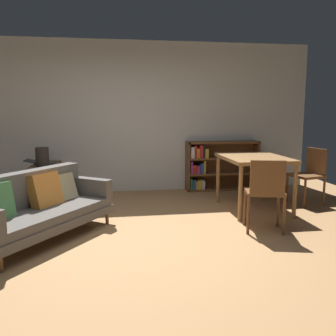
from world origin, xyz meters
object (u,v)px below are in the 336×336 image
bookshelf (216,165)px  media_console (45,185)px  fabric_couch (36,206)px  desk_speaker (42,157)px  open_laptop (42,162)px  dining_chair_near (310,172)px  dining_table (254,163)px  dining_chair_far (266,190)px

bookshelf → media_console: bearing=-168.7°
fabric_couch → media_console: bearing=95.7°
desk_speaker → open_laptop: bearing=101.7°
desk_speaker → dining_chair_near: (4.15, -0.44, -0.27)m
media_console → open_laptop: size_ratio=2.27×
dining_chair_near → bookshelf: bearing=132.7°
fabric_couch → dining_table: 3.08m
dining_table → dining_chair_far: size_ratio=1.25×
media_console → open_laptop: open_laptop is taller
media_console → dining_chair_near: dining_chair_near is taller
dining_table → dining_chair_far: bearing=-104.2°
media_console → open_laptop: (-0.07, 0.19, 0.33)m
media_console → desk_speaker: (0.01, -0.21, 0.47)m
dining_table → bookshelf: 1.52m
dining_table → dining_chair_near: size_ratio=1.28×
media_console → dining_table: size_ratio=0.96×
dining_table → bookshelf: bookshelf is taller
dining_chair_near → bookshelf: size_ratio=0.65×
media_console → dining_chair_far: 3.44m
desk_speaker → dining_chair_near: size_ratio=0.34×
media_console → dining_chair_near: size_ratio=1.23×
desk_speaker → dining_chair_near: bearing=-6.1°
open_laptop → bookshelf: size_ratio=0.35×
dining_table → bookshelf: (-0.13, 1.49, -0.26)m
media_console → fabric_couch: bearing=-84.3°
fabric_couch → dining_chair_near: dining_chair_near is taller
media_console → bookshelf: bookshelf is taller
media_console → open_laptop: bearing=111.2°
bookshelf → desk_speaker: bearing=-164.7°
desk_speaker → dining_chair_far: bearing=-30.1°
dining_chair_far → bookshelf: bookshelf is taller
dining_table → desk_speaker: bearing=167.8°
fabric_couch → bookshelf: bearing=38.7°
open_laptop → dining_chair_near: (4.23, -0.84, -0.14)m
open_laptop → dining_chair_far: size_ratio=0.53×
open_laptop → media_console: bearing=-68.8°
dining_table → dining_chair_near: bearing=12.6°
desk_speaker → fabric_couch: bearing=-83.9°
desk_speaker → dining_table: bearing=-12.2°
fabric_couch → bookshelf: bookshelf is taller
desk_speaker → bookshelf: 3.11m
dining_table → bookshelf: bearing=94.9°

